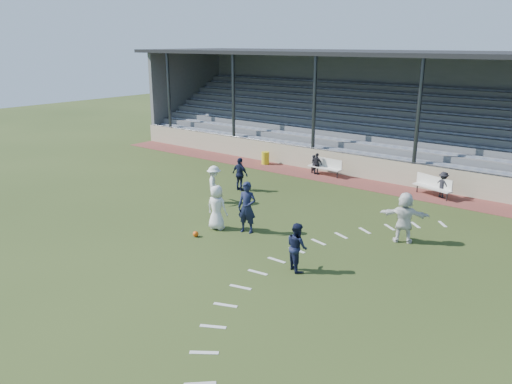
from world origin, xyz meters
TOP-DOWN VIEW (x-y plane):
  - ground at (0.00, 0.00)m, footprint 90.00×90.00m
  - cinder_track at (0.00, 10.50)m, footprint 34.00×2.00m
  - retaining_wall at (0.00, 11.55)m, footprint 34.00×0.18m
  - bench_left at (-1.60, 10.79)m, footprint 2.02×0.59m
  - bench_right at (4.44, 10.57)m, footprint 2.02×1.07m
  - trash_bin at (-5.80, 10.82)m, footprint 0.47×0.47m
  - football at (-0.83, -0.17)m, footprint 0.22×0.22m
  - player_white_lead at (-0.76, 0.97)m, footprint 0.95×0.69m
  - player_navy_lead at (0.40, 1.43)m, footprint 0.84×0.66m
  - player_navy_mid at (3.78, -0.18)m, footprint 0.98×0.91m
  - player_white_wing at (-3.15, 3.42)m, footprint 1.22×1.26m
  - player_navy_wing at (-3.46, 5.64)m, footprint 1.00×0.47m
  - player_white_back at (5.56, 4.23)m, footprint 1.85×1.19m
  - sub_left_near at (-2.31, 10.69)m, footprint 0.46×0.39m
  - sub_left_far at (-2.07, 10.63)m, footprint 0.73×0.37m
  - sub_right at (4.89, 10.58)m, footprint 0.93×0.74m
  - grandstand at (0.01, 16.26)m, footprint 34.60×9.00m
  - penalty_arc at (4.12, 0.00)m, footprint 3.89×14.63m

SIDE VIEW (x-z plane):
  - ground at x=0.00m, z-range 0.00..0.00m
  - penalty_arc at x=4.12m, z-range 0.00..0.01m
  - cinder_track at x=0.00m, z-range 0.00..0.02m
  - football at x=-0.83m, z-range 0.00..0.22m
  - trash_bin at x=-5.80m, z-range 0.02..0.77m
  - sub_left_near at x=-2.31m, z-range 0.02..1.09m
  - bench_left at x=-1.60m, z-range 0.11..1.06m
  - bench_right at x=4.44m, z-range 0.11..1.06m
  - retaining_wall at x=0.00m, z-range 0.00..1.20m
  - sub_left_far at x=-2.07m, z-range 0.02..1.23m
  - sub_right at x=4.89m, z-range 0.02..1.28m
  - player_navy_mid at x=3.78m, z-range 0.00..1.60m
  - player_navy_wing at x=-3.46m, z-range 0.00..1.66m
  - player_white_wing at x=-3.15m, z-range 0.00..1.72m
  - player_white_lead at x=-0.76m, z-range 0.00..1.78m
  - player_white_back at x=5.56m, z-range 0.00..1.91m
  - player_navy_lead at x=0.40m, z-range 0.00..2.02m
  - grandstand at x=0.01m, z-range -1.10..5.51m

